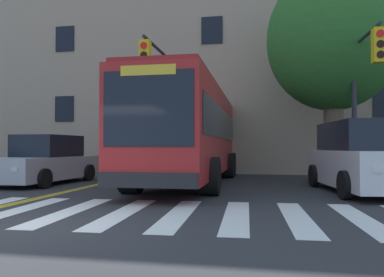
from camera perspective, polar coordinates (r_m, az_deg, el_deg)
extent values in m
plane|color=#303033|center=(7.21, -26.03, -12.15)|extent=(120.00, 120.00, 0.00)
cube|color=white|center=(9.09, -24.77, -9.83)|extent=(0.65, 3.67, 0.01)
cube|color=white|center=(8.52, -18.04, -10.48)|extent=(0.65, 3.67, 0.01)
cube|color=white|center=(8.07, -10.42, -11.03)|extent=(0.65, 3.67, 0.01)
cube|color=white|center=(7.78, -2.04, -11.42)|extent=(0.65, 3.67, 0.01)
cube|color=white|center=(7.66, 6.80, -11.58)|extent=(0.65, 3.67, 0.01)
cube|color=white|center=(7.72, 15.72, -11.46)|extent=(0.65, 3.67, 0.01)
cube|color=white|center=(7.95, 24.30, -11.10)|extent=(0.65, 3.67, 0.01)
cube|color=gold|center=(22.26, -4.91, -4.81)|extent=(0.12, 36.00, 0.01)
cube|color=gold|center=(22.22, -4.52, -4.82)|extent=(0.12, 36.00, 0.01)
cube|color=#B22323|center=(14.31, -0.07, 0.88)|extent=(2.55, 11.43, 2.98)
cube|color=black|center=(14.16, 4.81, 2.11)|extent=(0.13, 10.50, 1.07)
cube|color=black|center=(14.59, -4.81, 2.01)|extent=(0.13, 10.50, 1.07)
cube|color=black|center=(8.78, -6.74, 4.59)|extent=(2.19, 0.05, 1.79)
cube|color=yellow|center=(8.91, -6.73, 10.32)|extent=(1.34, 0.04, 0.24)
cube|color=#232326|center=(8.74, -6.83, -6.33)|extent=(2.38, 0.12, 0.36)
cube|color=maroon|center=(14.46, -0.07, 7.11)|extent=(2.40, 10.98, 0.16)
cylinder|color=black|center=(10.66, 2.69, -5.75)|extent=(0.57, 1.09, 1.09)
cylinder|color=black|center=(11.20, -9.20, -5.52)|extent=(0.57, 1.09, 1.09)
cylinder|color=black|center=(16.72, 5.42, -4.13)|extent=(0.57, 1.09, 1.09)
cylinder|color=black|center=(17.07, -2.37, -4.07)|extent=(0.57, 1.09, 1.09)
cylinder|color=black|center=(17.81, 5.71, -3.95)|extent=(0.57, 1.09, 1.09)
cylinder|color=black|center=(18.14, -1.62, -3.91)|extent=(0.57, 1.09, 1.09)
cube|color=#B7BABF|center=(15.08, -21.39, -4.16)|extent=(2.12, 4.81, 0.82)
cube|color=black|center=(15.17, -21.06, -1.07)|extent=(1.81, 2.35, 0.81)
cube|color=white|center=(12.83, -25.44, -4.28)|extent=(0.20, 0.05, 0.14)
cylinder|color=black|center=(13.35, -21.62, -5.68)|extent=(0.25, 0.67, 0.66)
cylinder|color=black|center=(15.82, -15.46, -5.02)|extent=(0.25, 0.67, 0.66)
cylinder|color=black|center=(16.84, -21.23, -4.75)|extent=(0.25, 0.67, 0.66)
cube|color=white|center=(12.35, 24.47, -4.12)|extent=(2.59, 5.23, 1.06)
cube|color=black|center=(12.38, 24.35, 0.33)|extent=(2.16, 3.31, 0.87)
cube|color=white|center=(9.77, 26.45, -4.27)|extent=(0.20, 0.06, 0.14)
cylinder|color=black|center=(10.57, 22.30, -6.58)|extent=(0.31, 0.78, 0.76)
cylinder|color=black|center=(14.19, 26.12, -5.17)|extent=(0.31, 0.78, 0.76)
cylinder|color=black|center=(13.55, 18.09, -5.43)|extent=(0.31, 0.78, 0.76)
cube|color=tan|center=(23.53, 6.96, -3.11)|extent=(1.78, 4.34, 0.87)
cube|color=black|center=(23.65, 6.98, -1.19)|extent=(1.60, 2.08, 0.71)
cube|color=white|center=(21.32, 7.99, -3.07)|extent=(0.20, 0.04, 0.14)
cube|color=white|center=(21.40, 5.14, -3.07)|extent=(0.20, 0.04, 0.14)
cylinder|color=black|center=(22.16, 9.07, -3.97)|extent=(0.22, 0.66, 0.66)
cylinder|color=black|center=(22.29, 4.40, -3.96)|extent=(0.22, 0.66, 0.66)
cylinder|color=black|center=(24.84, 9.27, -3.68)|extent=(0.22, 0.66, 0.66)
cylinder|color=black|center=(24.96, 5.09, -3.68)|extent=(0.22, 0.66, 0.66)
cylinder|color=#28282D|center=(14.28, 23.47, 3.98)|extent=(0.16, 0.16, 5.31)
cylinder|color=#28282D|center=(13.49, 24.93, 13.99)|extent=(0.27, 2.52, 0.11)
cube|color=yellow|center=(12.32, 26.57, 12.59)|extent=(0.36, 0.30, 1.00)
cylinder|color=red|center=(12.26, 26.79, 14.11)|extent=(0.22, 0.04, 0.22)
cylinder|color=black|center=(12.18, 26.81, 12.75)|extent=(0.22, 0.04, 0.22)
cylinder|color=black|center=(12.11, 26.82, 11.37)|extent=(0.22, 0.04, 0.22)
cylinder|color=#28282D|center=(16.17, -2.44, 3.27)|extent=(0.16, 0.16, 5.31)
cylinder|color=#28282D|center=(14.41, -4.53, 12.84)|extent=(0.13, 4.42, 0.11)
cube|color=yellow|center=(12.35, -7.16, 12.37)|extent=(0.34, 0.28, 1.00)
cylinder|color=red|center=(12.29, -7.38, 13.89)|extent=(0.22, 0.03, 0.22)
cylinder|color=black|center=(12.21, -7.38, 12.53)|extent=(0.22, 0.03, 0.22)
cylinder|color=black|center=(12.15, -7.39, 11.16)|extent=(0.22, 0.03, 0.22)
cylinder|color=brown|center=(15.76, 20.78, -0.29)|extent=(0.75, 0.75, 3.25)
ellipsoid|color=#2D6B28|center=(16.34, 20.66, 14.17)|extent=(6.70, 6.46, 5.78)
cube|color=tan|center=(22.87, 4.11, 12.89)|extent=(41.24, 6.04, 13.95)
cube|color=black|center=(21.94, -18.88, 4.31)|extent=(1.10, 0.06, 1.40)
cube|color=black|center=(19.26, 3.07, 5.01)|extent=(1.10, 0.06, 1.40)
cube|color=black|center=(22.65, -18.80, 14.19)|extent=(1.10, 0.06, 1.40)
cube|color=black|center=(20.07, 3.05, 16.17)|extent=(1.10, 0.06, 1.40)
cube|color=black|center=(20.70, 27.28, 15.76)|extent=(1.10, 0.06, 1.40)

